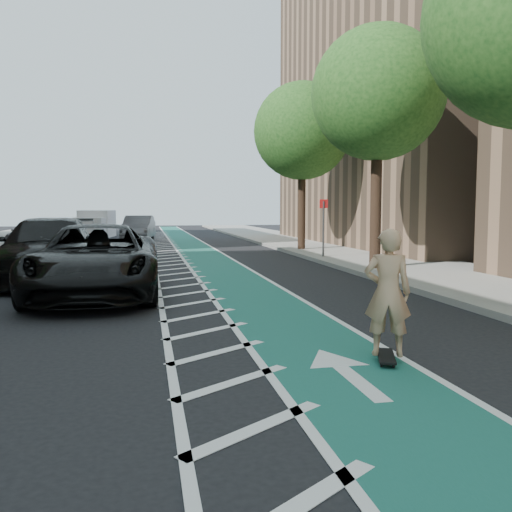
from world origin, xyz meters
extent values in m
plane|color=black|center=(0.00, 0.00, 0.00)|extent=(120.00, 120.00, 0.00)
cube|color=#185646|center=(3.00, 10.00, 0.01)|extent=(2.00, 90.00, 0.01)
cube|color=silver|center=(1.50, 10.00, 0.01)|extent=(1.40, 90.00, 0.01)
cube|color=gray|center=(9.50, 10.00, 0.07)|extent=(5.00, 90.00, 0.15)
cube|color=gray|center=(7.05, 10.00, 0.08)|extent=(0.12, 90.00, 0.16)
cube|color=#84664C|center=(17.50, 20.00, 9.50)|extent=(14.00, 22.00, 19.00)
cylinder|color=#382619|center=(7.90, 8.00, 2.20)|extent=(0.36, 0.36, 4.40)
sphere|color=#184316|center=(7.90, 8.00, 5.80)|extent=(4.20, 4.20, 4.20)
cylinder|color=#382619|center=(7.90, 16.00, 2.20)|extent=(0.36, 0.36, 4.40)
sphere|color=#184316|center=(7.90, 16.00, 5.80)|extent=(4.20, 4.20, 4.20)
cylinder|color=#4C4C4C|center=(7.60, 12.00, 1.20)|extent=(0.08, 0.08, 2.40)
cube|color=red|center=(7.60, 12.00, 2.30)|extent=(0.35, 0.02, 0.35)
cube|color=black|center=(3.70, -2.34, 0.09)|extent=(0.48, 0.80, 0.03)
cylinder|color=black|center=(3.72, -2.07, 0.03)|extent=(0.05, 0.07, 0.06)
cylinder|color=black|center=(3.87, -2.13, 0.03)|extent=(0.05, 0.07, 0.06)
cylinder|color=black|center=(3.53, -2.55, 0.03)|extent=(0.05, 0.07, 0.06)
cylinder|color=black|center=(3.68, -2.61, 0.03)|extent=(0.05, 0.07, 0.06)
imported|color=tan|center=(3.70, -2.34, 0.97)|extent=(0.74, 0.61, 1.73)
imported|color=black|center=(-0.67, 4.34, 0.86)|extent=(2.95, 6.25, 1.73)
imported|color=black|center=(-2.25, 7.50, 0.91)|extent=(2.80, 6.39, 1.83)
imported|color=#9C9CA1|center=(-6.00, 23.57, 0.71)|extent=(2.07, 4.30, 1.42)
imported|color=#59595E|center=(0.01, 27.80, 0.82)|extent=(2.31, 5.16, 1.64)
cube|color=silver|center=(-3.07, 32.85, 0.99)|extent=(2.58, 3.43, 1.98)
cube|color=silver|center=(-3.38, 30.50, 0.74)|extent=(2.17, 1.83, 1.48)
cylinder|color=black|center=(-4.32, 30.23, 0.35)|extent=(0.34, 0.72, 0.69)
cylinder|color=black|center=(-2.56, 29.99, 0.35)|extent=(0.34, 0.72, 0.69)
cylinder|color=black|center=(-3.84, 33.76, 0.35)|extent=(0.34, 0.72, 0.69)
cylinder|color=black|center=(-2.08, 33.52, 0.35)|extent=(0.34, 0.72, 0.69)
cylinder|color=#F7480D|center=(-3.28, 8.89, 0.47)|extent=(0.54, 0.54, 0.93)
cylinder|color=silver|center=(-3.28, 8.89, 0.31)|extent=(0.55, 0.55, 0.12)
cylinder|color=silver|center=(-3.28, 8.89, 0.60)|extent=(0.55, 0.55, 0.12)
cylinder|color=black|center=(-3.28, 8.89, 0.02)|extent=(0.69, 0.69, 0.04)
cylinder|color=#ED480C|center=(-1.80, 9.50, 0.50)|extent=(0.57, 0.57, 0.99)
cylinder|color=silver|center=(-1.80, 9.50, 0.33)|extent=(0.58, 0.58, 0.13)
cylinder|color=silver|center=(-1.80, 9.50, 0.64)|extent=(0.58, 0.58, 0.13)
cylinder|color=black|center=(-1.80, 9.50, 0.02)|extent=(0.73, 0.73, 0.04)
cylinder|color=orange|center=(-2.40, 18.58, 0.44)|extent=(0.51, 0.51, 0.89)
cylinder|color=silver|center=(-2.40, 18.58, 0.30)|extent=(0.52, 0.52, 0.12)
cylinder|color=silver|center=(-2.40, 18.58, 0.57)|extent=(0.52, 0.52, 0.12)
cylinder|color=black|center=(-2.40, 18.58, 0.02)|extent=(0.65, 0.65, 0.04)
camera|label=1|loc=(0.51, -9.09, 2.10)|focal=38.00mm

